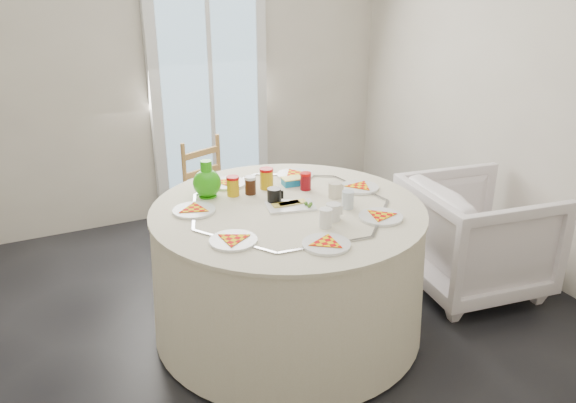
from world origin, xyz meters
name	(u,v)px	position (x,y,z in m)	size (l,w,h in m)	color
floor	(262,337)	(0.00, 0.00, 0.00)	(4.00, 4.00, 0.00)	black
wall_back	(158,63)	(0.00, 2.00, 1.30)	(4.00, 0.02, 2.60)	#BCB5A3
wall_right	(545,85)	(2.00, 0.00, 1.30)	(0.02, 4.00, 2.60)	#BCB5A3
glass_door	(210,92)	(0.40, 1.95, 1.05)	(1.00, 0.08, 2.10)	silver
table	(288,270)	(0.19, 0.04, 0.38)	(1.56, 1.56, 0.79)	beige
wooden_chair	(217,191)	(0.16, 1.19, 0.47)	(0.38, 0.36, 0.85)	#9D6C45
armchair	(476,234)	(1.48, -0.09, 0.39)	(0.80, 0.75, 0.82)	silver
place_settings	(288,207)	(0.19, 0.04, 0.77)	(1.25, 1.25, 0.02)	beige
jar_cluster	(268,185)	(0.18, 0.29, 0.82)	(0.48, 0.24, 0.14)	#AA4A13
butter_tub	(292,182)	(0.36, 0.34, 0.79)	(0.12, 0.09, 0.05)	#1074A9
green_pitcher	(207,180)	(-0.16, 0.39, 0.87)	(0.16, 0.16, 0.21)	#28A40D
cheese_platter	(291,207)	(0.20, 0.03, 0.77)	(0.26, 0.17, 0.03)	silver
mugs_glasses	(313,198)	(0.33, 0.00, 0.81)	(0.58, 0.58, 0.11)	#A39A99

